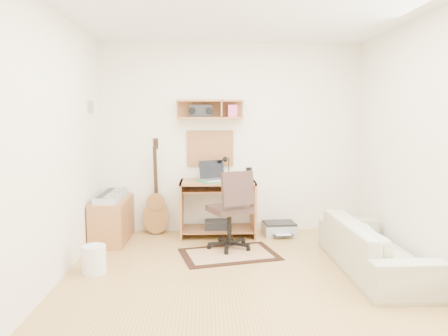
{
  "coord_description": "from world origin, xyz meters",
  "views": [
    {
      "loc": [
        -0.37,
        -3.82,
        1.57
      ],
      "look_at": [
        -0.15,
        1.05,
        1.0
      ],
      "focal_mm": 33.61,
      "sensor_mm": 36.0,
      "label": 1
    }
  ],
  "objects_px": {
    "task_chair": "(229,209)",
    "printer": "(279,228)",
    "sofa": "(374,238)",
    "cabinet": "(112,220)",
    "desk": "(218,208)"
  },
  "relations": [
    {
      "from": "task_chair",
      "to": "printer",
      "type": "relative_size",
      "value": 2.27
    },
    {
      "from": "sofa",
      "to": "task_chair",
      "type": "bearing_deg",
      "value": 61.69
    },
    {
      "from": "cabinet",
      "to": "sofa",
      "type": "height_order",
      "value": "sofa"
    },
    {
      "from": "printer",
      "to": "task_chair",
      "type": "bearing_deg",
      "value": -144.11
    },
    {
      "from": "desk",
      "to": "task_chair",
      "type": "height_order",
      "value": "task_chair"
    },
    {
      "from": "printer",
      "to": "sofa",
      "type": "bearing_deg",
      "value": -66.3
    },
    {
      "from": "desk",
      "to": "sofa",
      "type": "distance_m",
      "value": 2.11
    },
    {
      "from": "cabinet",
      "to": "printer",
      "type": "xyz_separation_m",
      "value": [
        2.22,
        0.18,
        -0.19
      ]
    },
    {
      "from": "task_chair",
      "to": "printer",
      "type": "height_order",
      "value": "task_chair"
    },
    {
      "from": "desk",
      "to": "cabinet",
      "type": "relative_size",
      "value": 1.11
    },
    {
      "from": "printer",
      "to": "sofa",
      "type": "relative_size",
      "value": 0.25
    },
    {
      "from": "task_chair",
      "to": "sofa",
      "type": "height_order",
      "value": "task_chair"
    },
    {
      "from": "task_chair",
      "to": "sofa",
      "type": "relative_size",
      "value": 0.56
    },
    {
      "from": "desk",
      "to": "sofa",
      "type": "xyz_separation_m",
      "value": [
        1.58,
        -1.39,
        -0.03
      ]
    },
    {
      "from": "cabinet",
      "to": "printer",
      "type": "bearing_deg",
      "value": 4.63
    }
  ]
}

